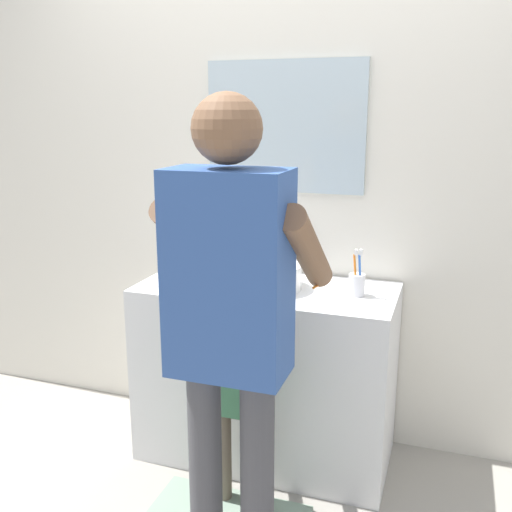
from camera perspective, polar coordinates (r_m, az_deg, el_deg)
name	(u,v)px	position (r m, az deg, el deg)	size (l,w,h in m)	color
ground_plane	(245,488)	(2.77, -1.08, -21.64)	(14.00, 14.00, 0.00)	#9E998E
back_wall	(287,166)	(2.85, 3.09, 8.75)	(4.40, 0.10, 2.70)	silver
vanity_cabinet	(266,372)	(2.80, 1.01, -11.23)	(1.16, 0.54, 0.84)	white
sink_basin	(265,276)	(2.61, 0.92, -1.93)	(0.32, 0.32, 0.11)	white
faucet	(278,260)	(2.79, 2.19, -0.37)	(0.18, 0.14, 0.18)	#B7BABF
toothbrush_cup	(357,283)	(2.54, 9.80, -2.65)	(0.07, 0.07, 0.21)	silver
child_toddler	(236,381)	(2.40, -1.98, -12.08)	(0.29, 0.29, 0.94)	#6B5B4C
adult_parent	(231,304)	(1.90, -2.47, -4.72)	(0.52, 0.55, 1.67)	#47474C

